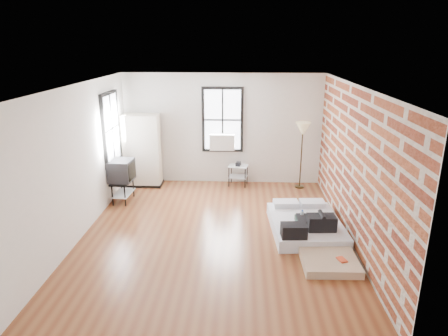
{
  "coord_description": "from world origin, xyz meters",
  "views": [
    {
      "loc": [
        0.49,
        -6.92,
        3.51
      ],
      "look_at": [
        0.16,
        0.3,
        1.22
      ],
      "focal_mm": 32.0,
      "sensor_mm": 36.0,
      "label": 1
    }
  ],
  "objects_px": {
    "wardrobe": "(142,151)",
    "mattress_bare": "(321,242)",
    "tv_stand": "(122,172)",
    "side_table": "(238,170)",
    "floor_lamp": "(303,132)",
    "mattress_main": "(306,224)"
  },
  "relations": [
    {
      "from": "wardrobe",
      "to": "mattress_bare",
      "type": "bearing_deg",
      "value": -38.83
    },
    {
      "from": "wardrobe",
      "to": "tv_stand",
      "type": "bearing_deg",
      "value": -101.1
    },
    {
      "from": "side_table",
      "to": "floor_lamp",
      "type": "xyz_separation_m",
      "value": [
        1.56,
        -0.07,
        1.01
      ]
    },
    {
      "from": "wardrobe",
      "to": "side_table",
      "type": "bearing_deg",
      "value": 1.46
    },
    {
      "from": "mattress_bare",
      "to": "tv_stand",
      "type": "bearing_deg",
      "value": 152.82
    },
    {
      "from": "mattress_main",
      "to": "tv_stand",
      "type": "height_order",
      "value": "tv_stand"
    },
    {
      "from": "wardrobe",
      "to": "floor_lamp",
      "type": "xyz_separation_m",
      "value": [
        3.97,
        0.0,
        0.52
      ]
    },
    {
      "from": "mattress_main",
      "to": "mattress_bare",
      "type": "height_order",
      "value": "mattress_main"
    },
    {
      "from": "mattress_bare",
      "to": "side_table",
      "type": "xyz_separation_m",
      "value": [
        -1.52,
        3.21,
        0.31
      ]
    },
    {
      "from": "mattress_bare",
      "to": "tv_stand",
      "type": "xyz_separation_m",
      "value": [
        -4.14,
        2.02,
        0.59
      ]
    },
    {
      "from": "mattress_bare",
      "to": "tv_stand",
      "type": "height_order",
      "value": "tv_stand"
    },
    {
      "from": "wardrobe",
      "to": "tv_stand",
      "type": "relative_size",
      "value": 1.85
    },
    {
      "from": "wardrobe",
      "to": "mattress_main",
      "type": "bearing_deg",
      "value": -33.78
    },
    {
      "from": "side_table",
      "to": "tv_stand",
      "type": "height_order",
      "value": "tv_stand"
    },
    {
      "from": "side_table",
      "to": "tv_stand",
      "type": "relative_size",
      "value": 0.63
    },
    {
      "from": "mattress_bare",
      "to": "side_table",
      "type": "relative_size",
      "value": 2.77
    },
    {
      "from": "side_table",
      "to": "floor_lamp",
      "type": "bearing_deg",
      "value": -2.57
    },
    {
      "from": "floor_lamp",
      "to": "tv_stand",
      "type": "bearing_deg",
      "value": -165.09
    },
    {
      "from": "mattress_main",
      "to": "tv_stand",
      "type": "xyz_separation_m",
      "value": [
        -3.96,
        1.37,
        0.55
      ]
    },
    {
      "from": "side_table",
      "to": "tv_stand",
      "type": "distance_m",
      "value": 2.89
    },
    {
      "from": "mattress_main",
      "to": "mattress_bare",
      "type": "xyz_separation_m",
      "value": [
        0.18,
        -0.65,
        -0.04
      ]
    },
    {
      "from": "mattress_main",
      "to": "floor_lamp",
      "type": "bearing_deg",
      "value": 81.35
    }
  ]
}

